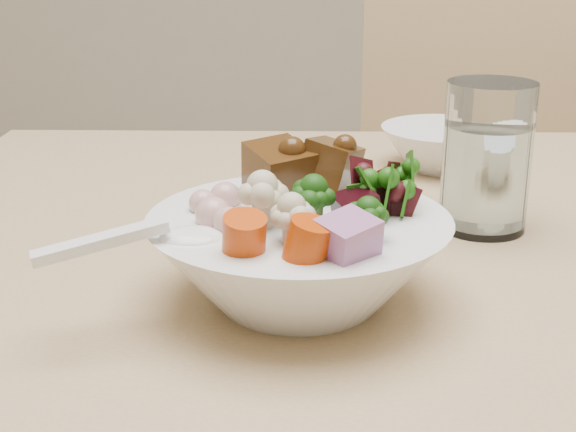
{
  "coord_description": "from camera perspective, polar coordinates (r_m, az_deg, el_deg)",
  "views": [
    {
      "loc": [
        -0.14,
        -0.78,
        1.0
      ],
      "look_at": [
        -0.14,
        -0.23,
        0.8
      ],
      "focal_mm": 50.0,
      "sensor_mm": 36.0,
      "label": 1
    }
  ],
  "objects": [
    {
      "name": "food_bowl",
      "position": [
        0.6,
        0.93,
        -2.58
      ],
      "size": [
        0.22,
        0.22,
        0.12
      ],
      "color": "white",
      "rests_on": "dining_table"
    },
    {
      "name": "chair_far",
      "position": [
        1.45,
        12.47,
        -0.45
      ],
      "size": [
        0.51,
        0.51,
        0.91
      ],
      "rotation": [
        0.0,
        0.0,
        -0.26
      ],
      "color": "tan",
      "rests_on": "ground"
    },
    {
      "name": "soup_spoon",
      "position": [
        0.55,
        -8.49,
        -1.69
      ],
      "size": [
        0.13,
        0.07,
        0.03
      ],
      "rotation": [
        0.0,
        0.0,
        0.35
      ],
      "color": "white",
      "rests_on": "food_bowl"
    },
    {
      "name": "side_bowl",
      "position": [
        0.96,
        11.0,
        4.78
      ],
      "size": [
        0.15,
        0.15,
        0.05
      ],
      "primitive_type": null,
      "color": "white",
      "rests_on": "dining_table"
    },
    {
      "name": "water_glass",
      "position": [
        0.76,
        13.91,
        3.68
      ],
      "size": [
        0.08,
        0.08,
        0.14
      ],
      "color": "white",
      "rests_on": "dining_table"
    }
  ]
}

